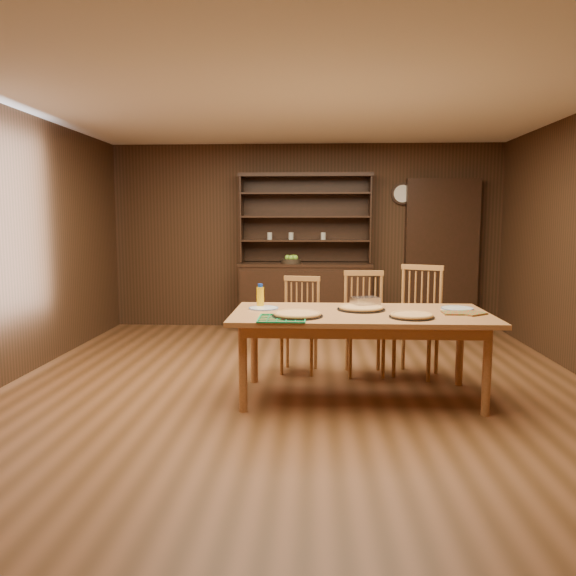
# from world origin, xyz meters

# --- Properties ---
(floor) EXTENTS (6.00, 6.00, 0.00)m
(floor) POSITION_xyz_m (0.00, 0.00, 0.00)
(floor) COLOR brown
(floor) RESTS_ON ground
(room_shell) EXTENTS (6.00, 6.00, 6.00)m
(room_shell) POSITION_xyz_m (0.00, 0.00, 1.58)
(room_shell) COLOR white
(room_shell) RESTS_ON floor
(china_hutch) EXTENTS (1.84, 0.52, 2.17)m
(china_hutch) POSITION_xyz_m (-0.00, 2.75, 0.60)
(china_hutch) COLOR black
(china_hutch) RESTS_ON floor
(doorway) EXTENTS (1.00, 0.18, 2.10)m
(doorway) POSITION_xyz_m (1.90, 2.90, 1.05)
(doorway) COLOR black
(doorway) RESTS_ON floor
(wall_clock) EXTENTS (0.30, 0.05, 0.30)m
(wall_clock) POSITION_xyz_m (1.35, 2.96, 1.90)
(wall_clock) COLOR black
(wall_clock) RESTS_ON room_shell
(dining_table) EXTENTS (2.18, 1.09, 0.75)m
(dining_table) POSITION_xyz_m (0.53, -0.28, 0.68)
(dining_table) COLOR #BB7341
(dining_table) RESTS_ON floor
(chair_left) EXTENTS (0.45, 0.43, 0.96)m
(chair_left) POSITION_xyz_m (-0.01, 0.59, 0.51)
(chair_left) COLOR #B6793E
(chair_left) RESTS_ON floor
(chair_center) EXTENTS (0.44, 0.42, 1.03)m
(chair_center) POSITION_xyz_m (0.63, 0.53, 0.54)
(chair_center) COLOR #B6793E
(chair_center) RESTS_ON floor
(chair_right) EXTENTS (0.58, 0.57, 1.09)m
(chair_right) POSITION_xyz_m (1.17, 0.52, 0.58)
(chair_right) COLOR #B6793E
(chair_right) RESTS_ON floor
(pizza_left) EXTENTS (0.42, 0.42, 0.04)m
(pizza_left) POSITION_xyz_m (-0.00, -0.51, 0.77)
(pizza_left) COLOR black
(pizza_left) RESTS_ON dining_table
(pizza_right) EXTENTS (0.37, 0.37, 0.04)m
(pizza_right) POSITION_xyz_m (0.92, -0.53, 0.77)
(pizza_right) COLOR black
(pizza_right) RESTS_ON dining_table
(pizza_center) EXTENTS (0.42, 0.42, 0.04)m
(pizza_center) POSITION_xyz_m (0.55, -0.15, 0.77)
(pizza_center) COLOR black
(pizza_center) RESTS_ON dining_table
(cooling_rack) EXTENTS (0.42, 0.42, 0.02)m
(cooling_rack) POSITION_xyz_m (-0.12, -0.64, 0.76)
(cooling_rack) COLOR #0B944B
(cooling_rack) RESTS_ON dining_table
(plate_left) EXTENTS (0.26, 0.26, 0.02)m
(plate_left) POSITION_xyz_m (-0.31, -0.15, 0.76)
(plate_left) COLOR silver
(plate_left) RESTS_ON dining_table
(plate_right) EXTENTS (0.28, 0.28, 0.02)m
(plate_right) POSITION_xyz_m (1.40, -0.08, 0.76)
(plate_right) COLOR silver
(plate_right) RESTS_ON dining_table
(foil_dish) EXTENTS (0.28, 0.24, 0.09)m
(foil_dish) POSITION_xyz_m (0.59, 0.01, 0.80)
(foil_dish) COLOR white
(foil_dish) RESTS_ON dining_table
(juice_bottle) EXTENTS (0.07, 0.07, 0.21)m
(juice_bottle) POSITION_xyz_m (-0.35, -0.04, 0.85)
(juice_bottle) COLOR #FFB60D
(juice_bottle) RESTS_ON dining_table
(pot_holder_a) EXTENTS (0.29, 0.29, 0.02)m
(pot_holder_a) POSITION_xyz_m (1.44, -0.33, 0.76)
(pot_holder_a) COLOR #B51814
(pot_holder_a) RESTS_ON dining_table
(pot_holder_b) EXTENTS (0.19, 0.19, 0.01)m
(pot_holder_b) POSITION_xyz_m (1.31, -0.32, 0.76)
(pot_holder_b) COLOR #B51814
(pot_holder_b) RESTS_ON dining_table
(fruit_bowl) EXTENTS (0.27, 0.27, 0.12)m
(fruit_bowl) POSITION_xyz_m (-0.19, 2.69, 0.98)
(fruit_bowl) COLOR black
(fruit_bowl) RESTS_ON china_hutch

